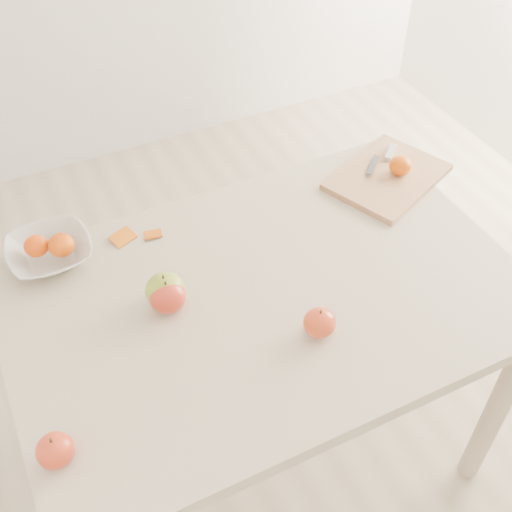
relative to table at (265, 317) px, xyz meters
name	(u,v)px	position (x,y,z in m)	size (l,w,h in m)	color
ground	(263,449)	(0.00, 0.00, -0.65)	(3.50, 3.50, 0.00)	#C6B293
table	(265,317)	(0.00, 0.00, 0.00)	(1.20, 0.80, 0.75)	beige
cutting_board	(387,177)	(0.50, 0.23, 0.11)	(0.32, 0.24, 0.02)	tan
board_tangerine	(400,165)	(0.53, 0.22, 0.14)	(0.06, 0.06, 0.05)	#DA6707
fruit_bowl	(50,252)	(-0.43, 0.32, 0.12)	(0.20, 0.20, 0.05)	silver
bowl_tangerine_near	(36,246)	(-0.45, 0.33, 0.15)	(0.06, 0.06, 0.05)	#E84008
bowl_tangerine_far	(61,245)	(-0.40, 0.31, 0.15)	(0.06, 0.06, 0.06)	#D35607
orange_peel_a	(123,238)	(-0.25, 0.32, 0.10)	(0.06, 0.04, 0.00)	#CC600E
orange_peel_b	(153,235)	(-0.17, 0.30, 0.10)	(0.04, 0.04, 0.00)	#CB540E
paring_knife	(388,154)	(0.54, 0.30, 0.12)	(0.16, 0.10, 0.01)	silver
apple_green	(165,290)	(-0.22, 0.07, 0.14)	(0.09, 0.09, 0.08)	olive
apple_red_c	(320,323)	(0.05, -0.16, 0.13)	(0.07, 0.07, 0.07)	#A30C07
apple_red_b	(167,296)	(-0.22, 0.05, 0.14)	(0.09, 0.09, 0.08)	maroon
apple_red_d	(55,450)	(-0.54, -0.21, 0.13)	(0.07, 0.07, 0.06)	#A71F20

